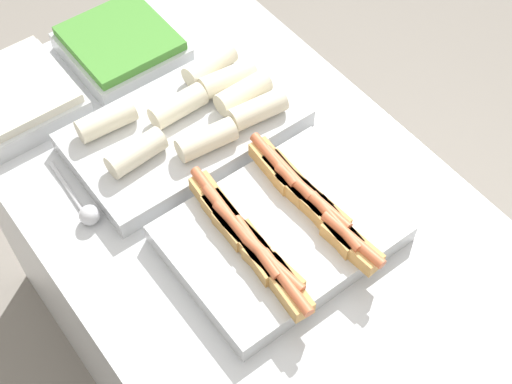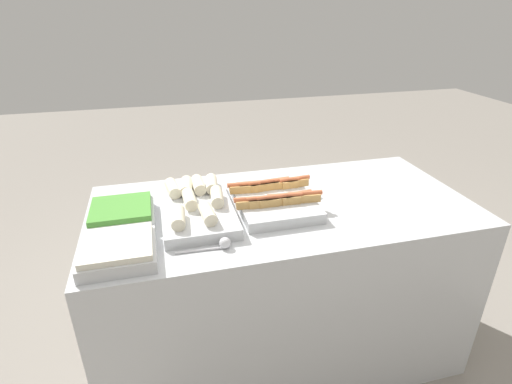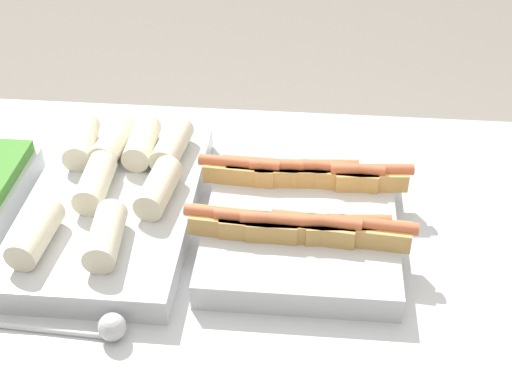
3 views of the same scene
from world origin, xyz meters
TOP-DOWN VIEW (x-y plane):
  - counter at (0.00, 0.00)m, footprint 1.78×0.86m
  - tray_hotdogs at (-0.05, -0.00)m, footprint 0.41×0.45m
  - tray_wraps at (-0.40, 0.01)m, footprint 0.31×0.53m
  - serving_spoon_near at (-0.35, -0.29)m, footprint 0.22×0.05m

SIDE VIEW (x-z plane):
  - counter at x=0.00m, z-range 0.00..0.90m
  - serving_spoon_near at x=-0.35m, z-range 0.90..0.95m
  - tray_wraps at x=-0.40m, z-range 0.89..1.00m
  - tray_hotdogs at x=-0.05m, z-range 0.89..0.99m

